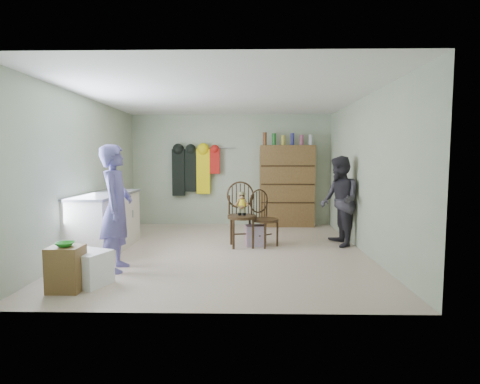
{
  "coord_description": "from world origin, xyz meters",
  "views": [
    {
      "loc": [
        0.38,
        -6.02,
        1.5
      ],
      "look_at": [
        0.25,
        0.2,
        0.95
      ],
      "focal_mm": 28.0,
      "sensor_mm": 36.0,
      "label": 1
    }
  ],
  "objects_px": {
    "dresser": "(287,185)",
    "chair_far": "(263,216)",
    "counter": "(106,222)",
    "chair_front": "(241,210)"
  },
  "relations": [
    {
      "from": "counter",
      "to": "chair_far",
      "type": "height_order",
      "value": "chair_far"
    },
    {
      "from": "counter",
      "to": "chair_far",
      "type": "xyz_separation_m",
      "value": [
        2.6,
        0.39,
        0.05
      ]
    },
    {
      "from": "chair_front",
      "to": "chair_far",
      "type": "relative_size",
      "value": 1.14
    },
    {
      "from": "chair_far",
      "to": "dresser",
      "type": "xyz_separation_m",
      "value": [
        0.6,
        1.91,
        0.39
      ]
    },
    {
      "from": "counter",
      "to": "chair_front",
      "type": "relative_size",
      "value": 1.67
    },
    {
      "from": "counter",
      "to": "dresser",
      "type": "bearing_deg",
      "value": 35.69
    },
    {
      "from": "counter",
      "to": "dresser",
      "type": "height_order",
      "value": "dresser"
    },
    {
      "from": "chair_far",
      "to": "counter",
      "type": "bearing_deg",
      "value": 148.47
    },
    {
      "from": "chair_far",
      "to": "dresser",
      "type": "height_order",
      "value": "dresser"
    },
    {
      "from": "dresser",
      "to": "chair_far",
      "type": "bearing_deg",
      "value": -107.47
    }
  ]
}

